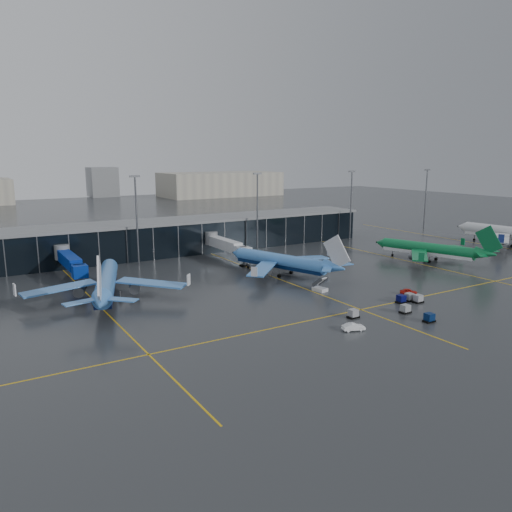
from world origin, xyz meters
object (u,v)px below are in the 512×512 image
airliner_klm_near (280,253)px  airliner_aer_lingus (428,242)px  mobile_airstair (320,288)px  service_van_red (409,292)px  service_van_white (354,327)px  baggage_carts (403,306)px  airliner_arkefly (106,271)px  airliner_ba (512,226)px

airliner_klm_near → airliner_aer_lingus: (47.27, -8.33, -0.09)m
mobile_airstair → service_van_red: mobile_airstair is taller
mobile_airstair → service_van_white: bearing=-125.7°
airliner_aer_lingus → baggage_carts: size_ratio=1.78×
service_van_white → airliner_arkefly: bearing=55.6°
baggage_carts → service_van_white: size_ratio=5.08×
airliner_arkefly → airliner_aer_lingus: size_ratio=1.10×
airliner_ba → service_van_red: bearing=-168.7°
airliner_arkefly → mobile_airstair: size_ratio=11.63×
airliner_aer_lingus → service_van_white: bearing=-167.8°
airliner_arkefly → mobile_airstair: bearing=-5.2°
airliner_arkefly → airliner_aer_lingus: airliner_arkefly is taller
service_van_red → airliner_aer_lingus: bearing=-12.9°
airliner_aer_lingus → baggage_carts: bearing=-162.4°
service_van_red → service_van_white: bearing=155.6°
mobile_airstair → service_van_red: 19.95m
airliner_klm_near → airliner_aer_lingus: size_ratio=1.02×
airliner_arkefly → airliner_ba: (138.17, -6.35, 0.61)m
airliner_arkefly → mobile_airstair: (44.02, -18.71, -5.55)m
airliner_ba → mobile_airstair: airliner_ba is taller
airliner_ba → mobile_airstair: (-94.15, -12.36, -6.17)m
mobile_airstair → service_van_white: mobile_airstair is taller
airliner_aer_lingus → service_van_red: airliner_aer_lingus is taller
airliner_aer_lingus → mobile_airstair: size_ratio=10.61×
airliner_klm_near → airliner_aer_lingus: airliner_klm_near is taller
airliner_arkefly → service_van_red: size_ratio=10.81×
airliner_klm_near → baggage_carts: 38.91m
airliner_aer_lingus → baggage_carts: airliner_aer_lingus is taller
baggage_carts → service_van_white: 17.71m
mobile_airstair → airliner_arkefly: bearing=146.8°
service_van_white → service_van_red: bearing=-48.5°
airliner_klm_near → service_van_red: 34.56m
service_van_white → airliner_aer_lingus: bearing=-41.8°
airliner_arkefly → airliner_aer_lingus: (92.44, -8.66, -0.55)m
service_van_red → baggage_carts: bearing=169.3°
airliner_ba → mobile_airstair: bearing=-178.9°
airliner_arkefly → baggage_carts: size_ratio=1.95×
airliner_klm_near → baggage_carts: size_ratio=1.81×
airliner_arkefly → service_van_red: airliner_arkefly is taller
airliner_arkefly → airliner_klm_near: (45.17, -0.34, -0.47)m
airliner_aer_lingus → service_van_white: airliner_aer_lingus is taller
airliner_ba → service_van_white: bearing=-167.3°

